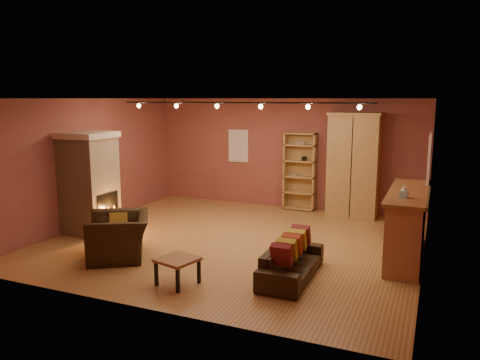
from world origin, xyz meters
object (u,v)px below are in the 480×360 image
at_px(fireplace, 90,183).
at_px(bookcase, 300,171).
at_px(bar_counter, 407,224).
at_px(armoire, 354,165).
at_px(coffee_table, 177,262).
at_px(loveseat, 292,256).
at_px(armchair, 119,229).

bearing_deg(fireplace, bookcase, 47.08).
height_order(fireplace, bookcase, fireplace).
bearing_deg(bar_counter, armoire, 117.97).
distance_m(bar_counter, coffee_table, 4.09).
distance_m(bookcase, bar_counter, 3.99).
relative_size(armoire, loveseat, 1.46).
distance_m(armoire, bar_counter, 3.06).
xyz_separation_m(bar_counter, loveseat, (-1.60, -1.69, -0.26)).
bearing_deg(bookcase, armoire, -8.86).
distance_m(bookcase, loveseat, 4.74).
xyz_separation_m(fireplace, armoire, (4.84, 3.53, 0.18)).
distance_m(bar_counter, armchair, 5.10).
relative_size(bookcase, armoire, 0.79).
bearing_deg(coffee_table, armoire, 72.03).
relative_size(bar_counter, loveseat, 1.49).
bearing_deg(armoire, bookcase, 171.14).
bearing_deg(armoire, loveseat, -92.56).
height_order(armoire, armchair, armoire).
bearing_deg(bookcase, bar_counter, -46.00).
distance_m(bookcase, armoire, 1.39).
bearing_deg(armoire, bar_counter, -62.03).
bearing_deg(bar_counter, armchair, -157.38).
bearing_deg(loveseat, bar_counter, -44.09).
relative_size(loveseat, armchair, 1.20).
height_order(fireplace, armoire, armoire).
bearing_deg(fireplace, bar_counter, 8.10).
height_order(loveseat, coffee_table, loveseat).
relative_size(fireplace, bookcase, 1.08).
relative_size(fireplace, loveseat, 1.24).
bearing_deg(coffee_table, armchair, 157.15).
relative_size(armchair, coffee_table, 2.12).
relative_size(bar_counter, armchair, 1.79).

